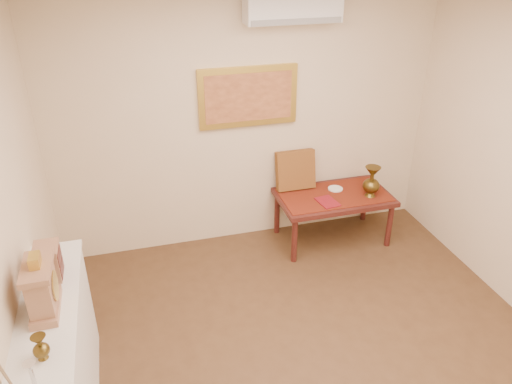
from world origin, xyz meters
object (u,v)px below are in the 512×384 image
object	(u,v)px
brass_urn_tall	(372,178)
mantel_clock	(42,288)
wooden_chest	(48,262)
low_table	(334,200)

from	to	relation	value
brass_urn_tall	mantel_clock	size ratio (longest dim) A/B	1.00
wooden_chest	brass_urn_tall	bearing A→B (deg)	21.15
wooden_chest	low_table	world-z (taller)	wooden_chest
brass_urn_tall	wooden_chest	xyz separation A→B (m)	(-3.03, -1.17, 0.34)
wooden_chest	low_table	bearing A→B (deg)	25.94
brass_urn_tall	wooden_chest	world-z (taller)	wooden_chest
brass_urn_tall	low_table	bearing A→B (deg)	160.28
mantel_clock	brass_urn_tall	bearing A→B (deg)	26.64
wooden_chest	low_table	size ratio (longest dim) A/B	0.20
mantel_clock	low_table	xyz separation A→B (m)	(2.67, 1.65, -0.67)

